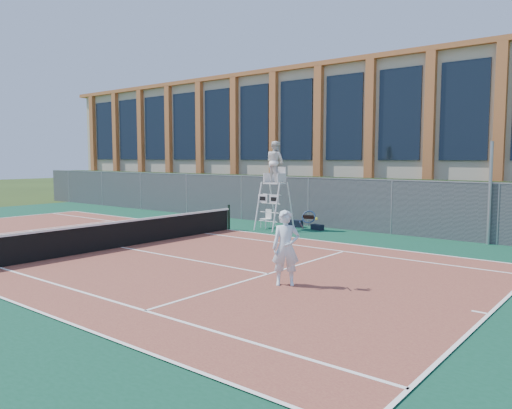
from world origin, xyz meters
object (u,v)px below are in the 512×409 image
Objects in this scene: umpire_chair at (275,164)px; plastic_chair at (267,217)px; tennis_player at (286,248)px; steel_pole at (490,193)px.

plastic_chair is (-0.46, 0.04, -2.34)m from umpire_chair.
tennis_player reaches higher than plastic_chair.
steel_pole is 9.02m from plastic_chair.
steel_pole is at bearing 11.21° from umpire_chair.
umpire_chair is at bearing -4.75° from plastic_chair.
steel_pole is 0.95× the size of umpire_chair.
steel_pole reaches higher than plastic_chair.
plastic_chair is at bearing 129.94° from tennis_player.
plastic_chair is at bearing 175.25° from umpire_chair.
umpire_chair is at bearing 128.00° from tennis_player.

